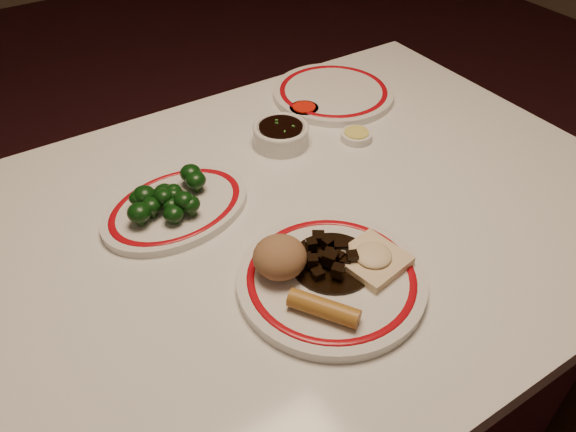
# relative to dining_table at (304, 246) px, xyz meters

# --- Properties ---
(ground) EXTENTS (7.00, 7.00, 0.00)m
(ground) POSITION_rel_dining_table_xyz_m (0.00, 0.00, -0.66)
(ground) COLOR black
(ground) RESTS_ON ground
(dining_table) EXTENTS (1.20, 0.90, 0.75)m
(dining_table) POSITION_rel_dining_table_xyz_m (0.00, 0.00, 0.00)
(dining_table) COLOR silver
(dining_table) RESTS_ON ground
(main_plate) EXTENTS (0.31, 0.31, 0.02)m
(main_plate) POSITION_rel_dining_table_xyz_m (-0.07, -0.17, 0.10)
(main_plate) COLOR silver
(main_plate) RESTS_ON dining_table
(rice_mound) EXTENTS (0.08, 0.08, 0.06)m
(rice_mound) POSITION_rel_dining_table_xyz_m (-0.13, -0.12, 0.14)
(rice_mound) COLOR #936745
(rice_mound) RESTS_ON main_plate
(spring_roll) EXTENTS (0.08, 0.10, 0.03)m
(spring_roll) POSITION_rel_dining_table_xyz_m (-0.12, -0.22, 0.12)
(spring_roll) COLOR #AD752A
(spring_roll) RESTS_ON main_plate
(fried_wonton) EXTENTS (0.11, 0.11, 0.03)m
(fried_wonton) POSITION_rel_dining_table_xyz_m (0.00, -0.18, 0.12)
(fried_wonton) COLOR beige
(fried_wonton) RESTS_ON main_plate
(stirfry_heap) EXTENTS (0.13, 0.13, 0.03)m
(stirfry_heap) POSITION_rel_dining_table_xyz_m (-0.05, -0.15, 0.12)
(stirfry_heap) COLOR black
(stirfry_heap) RESTS_ON main_plate
(broccoli_plate) EXTENTS (0.30, 0.27, 0.02)m
(broccoli_plate) POSITION_rel_dining_table_xyz_m (-0.19, 0.12, 0.10)
(broccoli_plate) COLOR silver
(broccoli_plate) RESTS_ON dining_table
(broccoli_pile) EXTENTS (0.16, 0.11, 0.05)m
(broccoli_pile) POSITION_rel_dining_table_xyz_m (-0.20, 0.11, 0.13)
(broccoli_pile) COLOR #23471C
(broccoli_pile) RESTS_ON broccoli_plate
(soy_bowl) EXTENTS (0.11, 0.11, 0.04)m
(soy_bowl) POSITION_rel_dining_table_xyz_m (0.07, 0.20, 0.11)
(soy_bowl) COLOR silver
(soy_bowl) RESTS_ON dining_table
(sweet_sour_dish) EXTENTS (0.06, 0.06, 0.02)m
(sweet_sour_dish) POSITION_rel_dining_table_xyz_m (0.18, 0.27, 0.10)
(sweet_sour_dish) COLOR silver
(sweet_sour_dish) RESTS_ON dining_table
(mustard_dish) EXTENTS (0.06, 0.06, 0.02)m
(mustard_dish) POSITION_rel_dining_table_xyz_m (0.21, 0.13, 0.10)
(mustard_dish) COLOR silver
(mustard_dish) RESTS_ON dining_table
(far_plate) EXTENTS (0.36, 0.36, 0.02)m
(far_plate) POSITION_rel_dining_table_xyz_m (0.28, 0.30, 0.10)
(far_plate) COLOR silver
(far_plate) RESTS_ON dining_table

